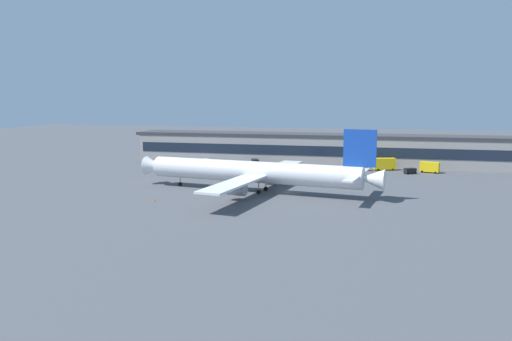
% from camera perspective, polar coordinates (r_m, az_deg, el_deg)
% --- Properties ---
extents(ground_plane, '(600.00, 600.00, 0.00)m').
position_cam_1_polar(ground_plane, '(124.26, 3.80, -2.58)').
color(ground_plane, '#4C4F54').
extents(terminal_building, '(143.28, 15.46, 11.20)m').
position_cam_1_polar(terminal_building, '(181.99, 7.42, 2.60)').
color(terminal_building, '#9E9993').
rests_on(terminal_building, ground_plane).
extents(airliner, '(66.21, 57.13, 16.79)m').
position_cam_1_polar(airliner, '(123.47, -0.08, -0.19)').
color(airliner, white).
rests_on(airliner, ground_plane).
extents(catering_truck, '(7.65, 4.79, 4.15)m').
position_cam_1_polar(catering_truck, '(168.85, 15.10, 0.81)').
color(catering_truck, yellow).
rests_on(catering_truck, ground_plane).
extents(follow_me_car, '(4.69, 2.75, 1.85)m').
position_cam_1_polar(follow_me_car, '(164.97, 3.67, 0.49)').
color(follow_me_car, white).
rests_on(follow_me_car, ground_plane).
extents(baggage_tug, '(4.12, 3.54, 1.85)m').
position_cam_1_polar(baggage_tug, '(162.67, 17.83, -0.01)').
color(baggage_tug, black).
rests_on(baggage_tug, ground_plane).
extents(stair_truck, '(6.44, 4.06, 3.55)m').
position_cam_1_polar(stair_truck, '(167.42, 19.92, 0.43)').
color(stair_truck, yellow).
rests_on(stair_truck, ground_plane).
extents(fuel_truck, '(8.78, 4.33, 3.35)m').
position_cam_1_polar(fuel_truck, '(165.48, 11.69, 0.63)').
color(fuel_truck, gray).
rests_on(fuel_truck, ground_plane).
extents(pushback_tractor, '(5.37, 5.03, 1.75)m').
position_cam_1_polar(pushback_tractor, '(180.76, -5.88, 1.12)').
color(pushback_tractor, white).
rests_on(pushback_tractor, ground_plane).
extents(crew_van, '(4.06, 5.65, 2.55)m').
position_cam_1_polar(crew_van, '(172.95, -0.10, 0.98)').
color(crew_van, black).
rests_on(crew_van, ground_plane).
extents(traffic_cone_0, '(0.49, 0.49, 0.62)m').
position_cam_1_polar(traffic_cone_0, '(115.05, -11.99, -3.47)').
color(traffic_cone_0, '#F2590C').
rests_on(traffic_cone_0, ground_plane).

